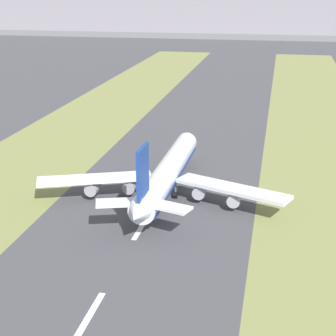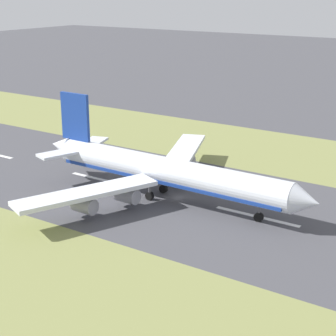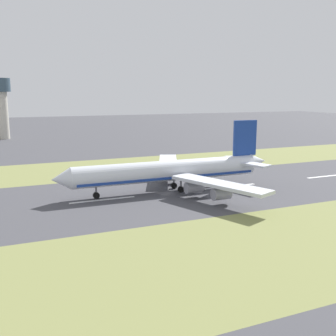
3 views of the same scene
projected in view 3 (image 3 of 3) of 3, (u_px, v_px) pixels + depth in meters
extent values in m
plane|color=#424247|center=(167.00, 193.00, 113.63)|extent=(800.00, 800.00, 0.00)
cube|color=olive|center=(260.00, 249.00, 72.92)|extent=(40.00, 600.00, 0.01)
cube|color=olive|center=(122.00, 167.00, 154.34)|extent=(40.00, 600.00, 0.01)
cube|color=silver|center=(328.00, 176.00, 137.04)|extent=(1.20, 18.00, 0.01)
cube|color=silver|center=(230.00, 186.00, 121.74)|extent=(1.20, 18.00, 0.01)
cube|color=silver|center=(103.00, 200.00, 106.44)|extent=(1.20, 18.00, 0.01)
cylinder|color=silver|center=(168.00, 171.00, 114.54)|extent=(6.58, 56.06, 6.00)
cone|color=silver|center=(61.00, 179.00, 103.17)|extent=(5.93, 5.06, 5.88)
cone|color=silver|center=(257.00, 161.00, 125.96)|extent=(5.16, 6.05, 5.10)
cube|color=navy|center=(168.00, 176.00, 114.85)|extent=(6.26, 53.82, 0.70)
cube|color=silver|center=(219.00, 184.00, 101.51)|extent=(29.19, 16.17, 0.90)
cube|color=silver|center=(168.00, 162.00, 133.31)|extent=(29.08, 16.68, 0.90)
cylinder|color=#93939E|center=(194.00, 187.00, 108.49)|extent=(3.25, 4.83, 3.20)
cylinder|color=#93939E|center=(221.00, 194.00, 101.62)|extent=(3.25, 4.83, 3.20)
cylinder|color=#93939E|center=(169.00, 175.00, 124.84)|extent=(3.25, 4.83, 3.20)
cylinder|color=#93939E|center=(168.00, 169.00, 134.33)|extent=(3.25, 4.83, 3.20)
cube|color=navy|center=(245.00, 138.00, 122.65)|extent=(0.88, 8.01, 11.00)
cube|color=silver|center=(254.00, 164.00, 119.06)|extent=(10.86, 7.19, 0.60)
cube|color=silver|center=(235.00, 159.00, 129.05)|extent=(10.88, 7.36, 0.60)
cylinder|color=#59595E|center=(96.00, 190.00, 107.30)|extent=(0.50, 0.50, 3.20)
cylinder|color=black|center=(96.00, 195.00, 107.60)|extent=(0.92, 1.81, 1.80)
cylinder|color=#59595E|center=(181.00, 184.00, 114.00)|extent=(0.50, 0.50, 3.20)
cylinder|color=black|center=(181.00, 189.00, 114.30)|extent=(0.92, 1.81, 1.80)
cylinder|color=#59595E|center=(174.00, 180.00, 118.72)|extent=(0.50, 0.50, 3.20)
cylinder|color=black|center=(174.00, 186.00, 119.02)|extent=(0.92, 1.81, 1.80)
cylinder|color=#BCB7A8|center=(2.00, 116.00, 244.65)|extent=(7.00, 7.00, 29.26)
cylinder|color=#334756|center=(0.00, 85.00, 241.12)|extent=(12.00, 12.00, 8.25)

